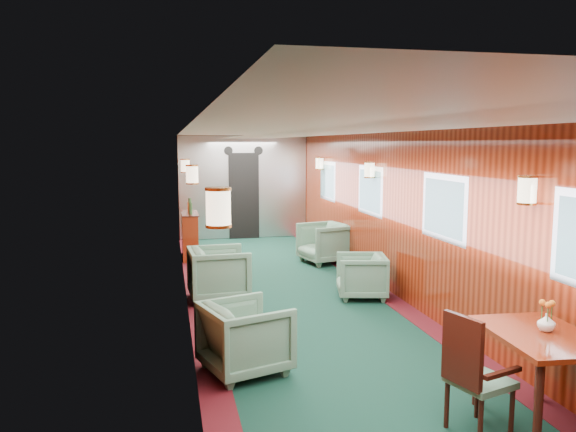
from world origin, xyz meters
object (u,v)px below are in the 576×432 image
(side_chair, at_px, (472,370))
(armchair_right_far, at_px, (324,243))
(credenza, at_px, (190,235))
(armchair_left_near, at_px, (245,337))
(armchair_left_far, at_px, (219,273))
(armchair_right_near, at_px, (361,276))
(dining_table, at_px, (541,348))

(side_chair, height_order, armchair_right_far, side_chair)
(credenza, height_order, armchair_left_near, credenza)
(credenza, xyz_separation_m, armchair_right_far, (2.44, -0.95, -0.08))
(armchair_left_far, bearing_deg, credenza, 2.07)
(armchair_left_near, height_order, armchair_right_near, armchair_left_near)
(credenza, bearing_deg, armchair_right_near, -55.60)
(side_chair, bearing_deg, armchair_right_near, 65.73)
(armchair_left_near, distance_m, armchair_left_far, 2.63)
(armchair_right_near, bearing_deg, side_chair, 5.55)
(side_chair, xyz_separation_m, armchair_right_near, (0.48, 3.84, -0.20))
(armchair_right_near, bearing_deg, credenza, -132.93)
(credenza, distance_m, armchair_left_near, 5.68)
(armchair_left_far, distance_m, armchair_right_far, 2.99)
(side_chair, bearing_deg, dining_table, -18.17)
(dining_table, xyz_separation_m, armchair_right_near, (-0.09, 3.85, -0.33))
(dining_table, bearing_deg, armchair_right_far, 93.22)
(credenza, distance_m, armchair_left_far, 3.06)
(armchair_right_near, relative_size, armchair_right_far, 0.85)
(dining_table, distance_m, armchair_left_far, 4.69)
(dining_table, xyz_separation_m, side_chair, (-0.57, 0.01, -0.13))
(armchair_left_far, bearing_deg, armchair_left_near, 176.96)
(side_chair, bearing_deg, armchair_left_near, 117.37)
(armchair_right_near, height_order, armchair_right_far, armchair_right_far)
(credenza, xyz_separation_m, armchair_right_near, (2.31, -3.37, -0.14))
(dining_table, distance_m, credenza, 7.61)
(dining_table, bearing_deg, armchair_left_far, 120.28)
(armchair_left_near, relative_size, armchair_right_far, 0.93)
(dining_table, height_order, armchair_right_near, dining_table)
(credenza, relative_size, armchair_right_far, 1.42)
(armchair_right_near, distance_m, armchair_right_far, 2.43)
(side_chair, xyz_separation_m, armchair_left_near, (-1.51, 1.54, -0.17))
(armchair_left_near, distance_m, armchair_right_far, 5.17)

